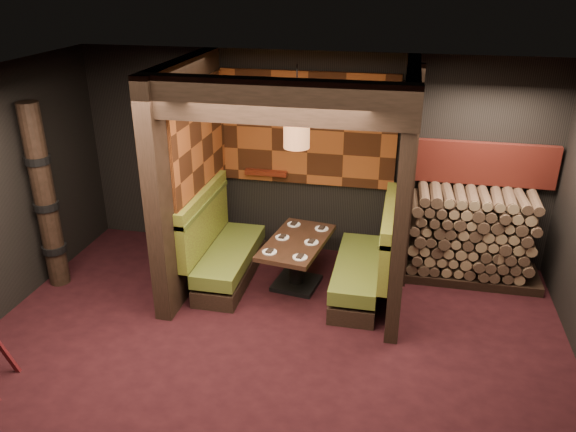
{
  "coord_description": "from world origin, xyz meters",
  "views": [
    {
      "loc": [
        1.25,
        -4.59,
        3.82
      ],
      "look_at": [
        0.0,
        1.3,
        1.15
      ],
      "focal_mm": 35.0,
      "sensor_mm": 36.0,
      "label": 1
    }
  ],
  "objects_px": {
    "pendant_lamp": "(297,129)",
    "dining_table": "(297,256)",
    "totem_column": "(45,199)",
    "firewood_stack": "(476,237)",
    "booth_bench_right": "(366,266)",
    "booth_bench_left": "(222,251)"
  },
  "relations": [
    {
      "from": "booth_bench_left",
      "to": "pendant_lamp",
      "type": "distance_m",
      "value": 1.99
    },
    {
      "from": "booth_bench_left",
      "to": "totem_column",
      "type": "height_order",
      "value": "totem_column"
    },
    {
      "from": "booth_bench_left",
      "to": "firewood_stack",
      "type": "xyz_separation_m",
      "value": [
        3.25,
        0.7,
        0.21
      ]
    },
    {
      "from": "pendant_lamp",
      "to": "firewood_stack",
      "type": "bearing_deg",
      "value": 18.08
    },
    {
      "from": "booth_bench_left",
      "to": "dining_table",
      "type": "relative_size",
      "value": 1.2
    },
    {
      "from": "pendant_lamp",
      "to": "firewood_stack",
      "type": "distance_m",
      "value": 2.81
    },
    {
      "from": "dining_table",
      "to": "booth_bench_right",
      "type": "bearing_deg",
      "value": -1.01
    },
    {
      "from": "booth_bench_right",
      "to": "pendant_lamp",
      "type": "height_order",
      "value": "pendant_lamp"
    },
    {
      "from": "booth_bench_left",
      "to": "firewood_stack",
      "type": "relative_size",
      "value": 0.92
    },
    {
      "from": "firewood_stack",
      "to": "booth_bench_right",
      "type": "bearing_deg",
      "value": -152.65
    },
    {
      "from": "booth_bench_left",
      "to": "totem_column",
      "type": "distance_m",
      "value": 2.3
    },
    {
      "from": "pendant_lamp",
      "to": "dining_table",
      "type": "bearing_deg",
      "value": 90.0
    },
    {
      "from": "dining_table",
      "to": "firewood_stack",
      "type": "relative_size",
      "value": 0.77
    },
    {
      "from": "totem_column",
      "to": "firewood_stack",
      "type": "height_order",
      "value": "totem_column"
    },
    {
      "from": "booth_bench_right",
      "to": "totem_column",
      "type": "distance_m",
      "value": 4.1
    },
    {
      "from": "booth_bench_left",
      "to": "pendant_lamp",
      "type": "relative_size",
      "value": 1.67
    },
    {
      "from": "totem_column",
      "to": "firewood_stack",
      "type": "relative_size",
      "value": 1.39
    },
    {
      "from": "booth_bench_left",
      "to": "booth_bench_right",
      "type": "distance_m",
      "value": 1.89
    },
    {
      "from": "booth_bench_left",
      "to": "dining_table",
      "type": "xyz_separation_m",
      "value": [
        1.0,
        0.02,
        0.03
      ]
    },
    {
      "from": "booth_bench_left",
      "to": "dining_table",
      "type": "height_order",
      "value": "booth_bench_left"
    },
    {
      "from": "booth_bench_right",
      "to": "totem_column",
      "type": "xyz_separation_m",
      "value": [
        -3.98,
        -0.55,
        0.79
      ]
    },
    {
      "from": "booth_bench_right",
      "to": "pendant_lamp",
      "type": "relative_size",
      "value": 1.67
    }
  ]
}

